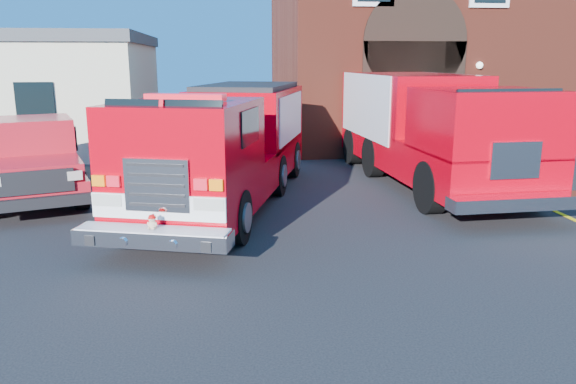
{
  "coord_description": "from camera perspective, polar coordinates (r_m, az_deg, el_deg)",
  "views": [
    {
      "loc": [
        -1.01,
        -9.99,
        3.39
      ],
      "look_at": [
        0.0,
        -1.2,
        1.3
      ],
      "focal_mm": 35.0,
      "sensor_mm": 36.0,
      "label": 1
    }
  ],
  "objects": [
    {
      "name": "ground",
      "position": [
        10.6,
        -0.74,
        -5.37
      ],
      "size": [
        100.0,
        100.0,
        0.0
      ],
      "primitive_type": "plane",
      "color": "black",
      "rests_on": "ground"
    },
    {
      "name": "parking_stripe_near",
      "position": [
        13.73,
        26.9,
        -2.45
      ],
      "size": [
        0.12,
        3.0,
        0.01
      ],
      "primitive_type": "cube",
      "color": "yellow",
      "rests_on": "ground"
    },
    {
      "name": "parking_stripe_mid",
      "position": [
        16.23,
        21.18,
        0.35
      ],
      "size": [
        0.12,
        3.0,
        0.01
      ],
      "primitive_type": "cube",
      "color": "yellow",
      "rests_on": "ground"
    },
    {
      "name": "parking_stripe_far",
      "position": [
        18.88,
        17.02,
        2.38
      ],
      "size": [
        0.12,
        3.0,
        0.01
      ],
      "primitive_type": "cube",
      "color": "yellow",
      "rests_on": "ground"
    },
    {
      "name": "fire_station",
      "position": [
        25.99,
        16.64,
        14.67
      ],
      "size": [
        15.2,
        10.2,
        8.45
      ],
      "color": "maroon",
      "rests_on": "ground"
    },
    {
      "name": "side_building",
      "position": [
        24.36,
        -26.05,
        9.18
      ],
      "size": [
        10.2,
        8.2,
        4.35
      ],
      "color": "beige",
      "rests_on": "ground"
    },
    {
      "name": "fire_engine",
      "position": [
        13.47,
        -6.2,
        4.88
      ],
      "size": [
        4.92,
        9.34,
        2.77
      ],
      "color": "black",
      "rests_on": "ground"
    },
    {
      "name": "pickup_truck",
      "position": [
        15.63,
        -24.7,
        3.08
      ],
      "size": [
        4.08,
        6.49,
        2.0
      ],
      "color": "black",
      "rests_on": "ground"
    },
    {
      "name": "secondary_truck",
      "position": [
        16.11,
        13.99,
        6.62
      ],
      "size": [
        3.29,
        9.32,
        2.98
      ],
      "color": "black",
      "rests_on": "ground"
    }
  ]
}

